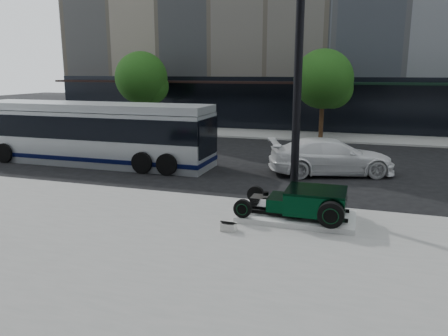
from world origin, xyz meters
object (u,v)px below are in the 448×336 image
(hot_rod, at_px, (308,201))
(lamppost, at_px, (298,82))
(transit_bus, at_px, (92,133))
(white_sedan, at_px, (331,157))

(hot_rod, bearing_deg, lamppost, 115.71)
(transit_bus, bearing_deg, lamppost, -22.33)
(lamppost, distance_m, white_sedan, 6.42)
(white_sedan, bearing_deg, hot_rod, 160.16)
(hot_rod, xyz_separation_m, transit_bus, (-11.18, 5.65, 0.79))
(transit_bus, bearing_deg, hot_rod, -26.80)
(lamppost, xyz_separation_m, white_sedan, (0.77, 5.44, -3.32))
(hot_rod, bearing_deg, white_sedan, 88.87)
(lamppost, relative_size, white_sedan, 1.59)
(lamppost, bearing_deg, white_sedan, 81.98)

